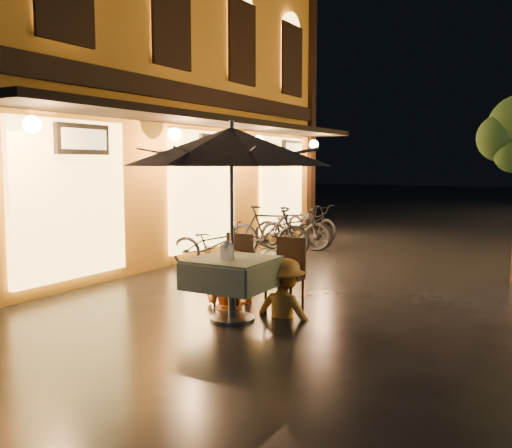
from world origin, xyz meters
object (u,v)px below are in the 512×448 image
Objects in this scene: person_yellow at (285,260)px; bicycle_0 at (213,245)px; person_orange at (229,250)px; cafe_table at (232,274)px; table_lantern at (227,248)px; patio_umbrella at (231,147)px.

bicycle_0 is (-2.69, 2.37, -0.29)m from person_yellow.
person_yellow is at bearing 171.73° from person_orange.
table_lantern is (-0.00, -0.12, 0.33)m from cafe_table.
patio_umbrella is 1.56× the size of bicycle_0.
table_lantern reaches higher than cafe_table.
cafe_table is 0.68× the size of person_yellow.
bicycle_0 is at bearing 127.61° from patio_umbrella.
person_orange is 2.92m from bicycle_0.
person_yellow is (0.89, -0.09, -0.05)m from person_orange.
bicycle_0 is at bearing -54.32° from person_orange.
cafe_table is at bearing 90.00° from patio_umbrella.
patio_umbrella is at bearing 90.00° from table_lantern.
cafe_table is at bearing 122.50° from person_orange.
patio_umbrella is at bearing -90.00° from cafe_table.
cafe_table is 0.38× the size of patio_umbrella.
person_yellow is at bearing 46.37° from patio_umbrella.
patio_umbrella reaches higher than person_yellow.
cafe_table is 0.35m from table_lantern.
patio_umbrella is 10.38× the size of table_lantern.
patio_umbrella is 1.24m from table_lantern.
person_yellow is at bearing 52.59° from table_lantern.
person_yellow reaches higher than cafe_table.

